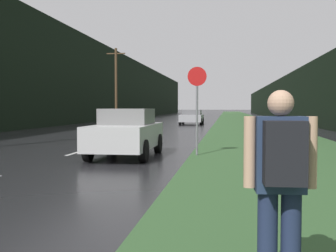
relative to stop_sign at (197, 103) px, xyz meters
name	(u,v)px	position (x,y,z in m)	size (l,w,h in m)	color
grass_verge	(246,123)	(2.78, 28.19, -1.68)	(6.00, 240.00, 0.02)	#33562D
lane_stripe_c	(82,151)	(-4.16, 0.91, -1.69)	(0.12, 3.00, 0.01)	silver
lane_stripe_d	(128,137)	(-4.16, 7.91, -1.69)	(0.12, 3.00, 0.01)	silver
treeline_far_side	(107,85)	(-14.10, 38.19, 2.74)	(2.00, 140.00, 8.85)	black
treeline_near_side	(293,98)	(8.78, 38.19, 0.98)	(2.00, 140.00, 5.35)	black
utility_pole_far	(116,85)	(-9.51, 25.65, 2.02)	(1.80, 0.24, 7.17)	#4C3823
stop_sign	(197,103)	(0.00, 0.00, 0.00)	(0.61, 0.07, 2.84)	slate
hitchhiker_with_backpack	(281,179)	(1.37, -9.99, -0.72)	(0.59, 0.42, 1.69)	#1E2847
car_passing_near	(126,133)	(-2.19, -0.54, -0.93)	(1.83, 4.04, 1.51)	#BCBCBC
car_passing_far	(192,117)	(-2.19, 24.60, -1.00)	(2.03, 4.28, 1.34)	#9E9EA3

